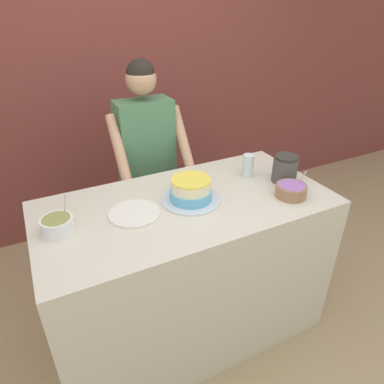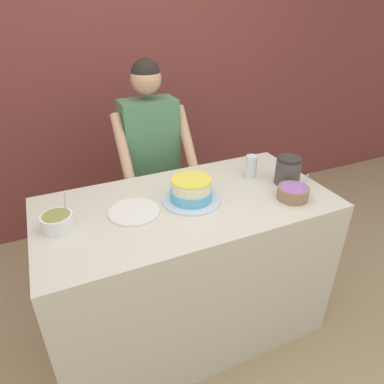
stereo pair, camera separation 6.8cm
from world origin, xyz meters
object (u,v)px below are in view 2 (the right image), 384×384
(cake, at_px, (191,191))
(frosting_bowl_olive, at_px, (57,221))
(frosting_bowl_purple, at_px, (293,192))
(ceramic_plate, at_px, (134,212))
(drinking_glass, at_px, (251,167))
(stoneware_jar, at_px, (288,171))
(person_baker, at_px, (151,155))

(cake, relative_size, frosting_bowl_olive, 1.69)
(frosting_bowl_purple, bearing_deg, frosting_bowl_olive, 169.16)
(frosting_bowl_purple, height_order, ceramic_plate, frosting_bowl_purple)
(drinking_glass, relative_size, stoneware_jar, 0.85)
(person_baker, relative_size, drinking_glass, 11.51)
(frosting_bowl_olive, height_order, frosting_bowl_purple, frosting_bowl_olive)
(person_baker, height_order, drinking_glass, person_baker)
(person_baker, distance_m, ceramic_plate, 0.70)
(frosting_bowl_purple, relative_size, stoneware_jar, 1.03)
(cake, xyz_separation_m, ceramic_plate, (-0.31, 0.01, -0.05))
(cake, bearing_deg, stoneware_jar, -4.34)
(frosting_bowl_purple, height_order, stoneware_jar, stoneware_jar)
(cake, xyz_separation_m, stoneware_jar, (0.58, -0.04, 0.02))
(person_baker, bearing_deg, drinking_glass, -50.27)
(frosting_bowl_olive, distance_m, drinking_glass, 1.10)
(frosting_bowl_olive, xyz_separation_m, drinking_glass, (1.09, 0.08, 0.03))
(frosting_bowl_olive, relative_size, frosting_bowl_purple, 1.13)
(drinking_glass, bearing_deg, ceramic_plate, -172.32)
(person_baker, height_order, ceramic_plate, person_baker)
(cake, bearing_deg, drinking_glass, 13.68)
(frosting_bowl_olive, relative_size, drinking_glass, 1.37)
(cake, relative_size, ceramic_plate, 1.23)
(person_baker, xyz_separation_m, frosting_bowl_purple, (0.51, -0.84, 0.03))
(person_baker, distance_m, frosting_bowl_olive, 0.90)
(frosting_bowl_purple, xyz_separation_m, ceramic_plate, (-0.81, 0.21, -0.03))
(drinking_glass, relative_size, ceramic_plate, 0.53)
(frosting_bowl_olive, xyz_separation_m, frosting_bowl_purple, (1.16, -0.22, -0.00))
(ceramic_plate, bearing_deg, stoneware_jar, -3.17)
(drinking_glass, bearing_deg, person_baker, 129.73)
(frosting_bowl_purple, bearing_deg, stoneware_jar, 62.21)
(frosting_bowl_olive, bearing_deg, person_baker, 43.43)
(stoneware_jar, bearing_deg, person_baker, 130.97)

